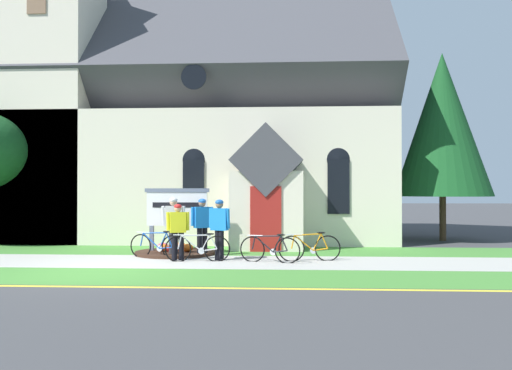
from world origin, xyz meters
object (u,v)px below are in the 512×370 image
(bicycle_black, at_px, (157,245))
(bicycle_silver, at_px, (270,249))
(cyclist_in_green_jersey, at_px, (178,228))
(bicycle_yellow, at_px, (310,247))
(roadside_conifer, at_px, (442,125))
(cyclist_in_blue_jersey, at_px, (173,222))
(cyclist_in_orange_jersey, at_px, (219,225))
(church_sign, at_px, (177,210))
(bicycle_green, at_px, (198,248))
(cyclist_in_yellow_jersey, at_px, (202,222))

(bicycle_black, distance_m, bicycle_silver, 3.40)
(cyclist_in_green_jersey, bearing_deg, bicycle_yellow, 1.47)
(bicycle_yellow, relative_size, roadside_conifer, 0.23)
(cyclist_in_blue_jersey, bearing_deg, cyclist_in_orange_jersey, -25.94)
(church_sign, bearing_deg, cyclist_in_green_jersey, -77.33)
(church_sign, relative_size, bicycle_yellow, 1.17)
(church_sign, distance_m, bicycle_silver, 3.65)
(church_sign, distance_m, cyclist_in_green_jersey, 1.73)
(bicycle_black, bearing_deg, church_sign, 72.34)
(bicycle_green, bearing_deg, cyclist_in_blue_jersey, 132.49)
(church_sign, height_order, bicycle_black, church_sign)
(bicycle_green, relative_size, roadside_conifer, 0.24)
(cyclist_in_green_jersey, relative_size, cyclist_in_blue_jersey, 0.90)
(cyclist_in_green_jersey, distance_m, cyclist_in_yellow_jersey, 1.12)
(bicycle_yellow, bearing_deg, bicycle_black, 174.78)
(cyclist_in_green_jersey, bearing_deg, cyclist_in_orange_jersey, 3.67)
(bicycle_black, relative_size, cyclist_in_yellow_jersey, 0.98)
(bicycle_black, distance_m, bicycle_green, 1.49)
(bicycle_green, distance_m, bicycle_yellow, 3.10)
(bicycle_green, relative_size, cyclist_in_orange_jersey, 1.05)
(bicycle_silver, distance_m, cyclist_in_blue_jersey, 3.14)
(bicycle_yellow, xyz_separation_m, roadside_conifer, (5.49, 6.42, 4.19))
(church_sign, height_order, roadside_conifer, roadside_conifer)
(bicycle_silver, height_order, cyclist_in_yellow_jersey, cyclist_in_yellow_jersey)
(cyclist_in_orange_jersey, height_order, cyclist_in_blue_jersey, cyclist_in_blue_jersey)
(bicycle_green, bearing_deg, bicycle_silver, -2.33)
(cyclist_in_orange_jersey, bearing_deg, bicycle_green, -154.75)
(church_sign, height_order, cyclist_in_blue_jersey, church_sign)
(bicycle_silver, xyz_separation_m, bicycle_yellow, (1.10, 0.37, 0.01))
(bicycle_black, xyz_separation_m, cyclist_in_green_jersey, (0.73, -0.50, 0.55))
(cyclist_in_orange_jersey, distance_m, cyclist_in_yellow_jersey, 1.10)
(bicycle_silver, xyz_separation_m, cyclist_in_blue_jersey, (-2.88, 1.05, 0.67))
(bicycle_black, bearing_deg, bicycle_yellow, -5.22)
(church_sign, bearing_deg, cyclist_in_blue_jersey, -84.97)
(cyclist_in_blue_jersey, relative_size, roadside_conifer, 0.24)
(roadside_conifer, bearing_deg, church_sign, -152.89)
(cyclist_in_green_jersey, relative_size, roadside_conifer, 0.21)
(cyclist_in_green_jersey, relative_size, cyclist_in_yellow_jersey, 0.92)
(bicycle_silver, distance_m, bicycle_green, 1.99)
(cyclist_in_orange_jersey, relative_size, cyclist_in_yellow_jersey, 0.99)
(bicycle_yellow, xyz_separation_m, cyclist_in_green_jersey, (-3.69, -0.09, 0.54))
(cyclist_in_orange_jersey, xyz_separation_m, cyclist_in_yellow_jersey, (-0.63, 0.90, 0.01))
(cyclist_in_green_jersey, relative_size, cyclist_in_orange_jersey, 0.93)
(church_sign, bearing_deg, bicycle_black, -107.66)
(church_sign, relative_size, bicycle_black, 1.20)
(church_sign, xyz_separation_m, bicycle_black, (-0.36, -1.13, -0.99))
(bicycle_green, height_order, bicycle_yellow, bicycle_yellow)
(roadside_conifer, bearing_deg, bicycle_black, -148.73)
(cyclist_in_orange_jersey, xyz_separation_m, cyclist_in_blue_jersey, (-1.45, 0.71, 0.04))
(bicycle_black, xyz_separation_m, bicycle_yellow, (4.41, -0.40, 0.01))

